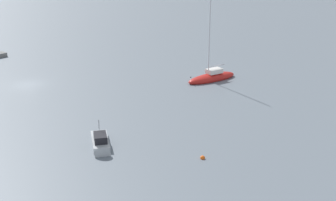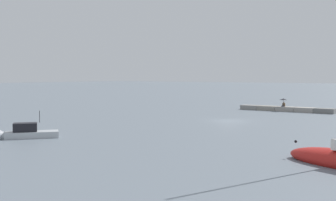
{
  "view_description": "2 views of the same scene",
  "coord_description": "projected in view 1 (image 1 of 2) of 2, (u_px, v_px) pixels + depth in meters",
  "views": [
    {
      "loc": [
        35.05,
        54.62,
        19.9
      ],
      "look_at": [
        -0.91,
        25.18,
        3.08
      ],
      "focal_mm": 48.53,
      "sensor_mm": 36.0,
      "label": 1
    },
    {
      "loc": [
        -25.33,
        46.28,
        5.43
      ],
      "look_at": [
        -2.84,
        16.02,
        3.27
      ],
      "focal_mm": 47.51,
      "sensor_mm": 36.0,
      "label": 2
    }
  ],
  "objects": [
    {
      "name": "sailboat_red_mid",
      "position": [
        212.0,
        77.0,
        66.68
      ],
      "size": [
        8.62,
        4.75,
        12.24
      ],
      "rotation": [
        0.0,
        0.0,
        4.41
      ],
      "color": "red",
      "rests_on": "ground_plane"
    },
    {
      "name": "motorboat_grey_near",
      "position": [
        101.0,
        145.0,
        45.37
      ],
      "size": [
        4.5,
        5.13,
        2.95
      ],
      "rotation": [
        0.0,
        0.0,
        5.62
      ],
      "color": "#ADB2B7",
      "rests_on": "ground_plane"
    },
    {
      "name": "mooring_buoy_near",
      "position": [
        203.0,
        158.0,
        43.15
      ],
      "size": [
        0.46,
        0.46,
        0.46
      ],
      "color": "#EA5914",
      "rests_on": "ground_plane"
    },
    {
      "name": "ground_plane",
      "position": [
        28.0,
        84.0,
        64.81
      ],
      "size": [
        500.0,
        500.0,
        0.0
      ],
      "primitive_type": "plane",
      "color": "slate"
    }
  ]
}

